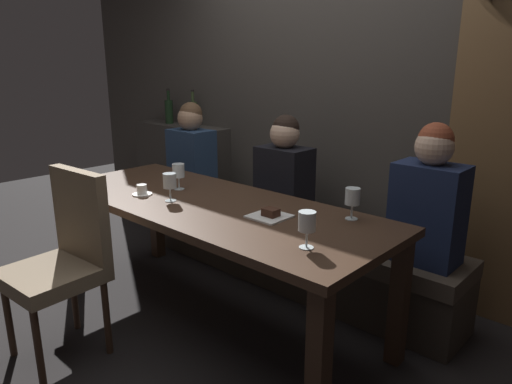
% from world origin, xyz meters
% --- Properties ---
extents(ground, '(9.00, 9.00, 0.00)m').
position_xyz_m(ground, '(0.00, 0.00, 0.00)').
color(ground, black).
extents(back_wall_tiled, '(6.00, 0.12, 3.00)m').
position_xyz_m(back_wall_tiled, '(0.00, 1.22, 1.50)').
color(back_wall_tiled, '#423D38').
rests_on(back_wall_tiled, ground).
extents(back_counter, '(1.10, 0.28, 0.95)m').
position_xyz_m(back_counter, '(-1.55, 1.04, 0.47)').
color(back_counter, '#38342F').
rests_on(back_counter, ground).
extents(dining_table, '(2.20, 0.84, 0.74)m').
position_xyz_m(dining_table, '(0.00, 0.00, 0.65)').
color(dining_table, '#342217').
rests_on(dining_table, ground).
extents(banquette_bench, '(2.50, 0.44, 0.45)m').
position_xyz_m(banquette_bench, '(0.00, 0.70, 0.23)').
color(banquette_bench, '#312A23').
rests_on(banquette_bench, ground).
extents(chair_near_side, '(0.47, 0.47, 0.98)m').
position_xyz_m(chair_near_side, '(-0.32, -0.72, 0.56)').
color(chair_near_side, '#3D281C').
rests_on(chair_near_side, ground).
extents(diner_redhead, '(0.36, 0.24, 0.76)m').
position_xyz_m(diner_redhead, '(-0.98, 0.69, 0.81)').
color(diner_redhead, navy).
rests_on(diner_redhead, banquette_bench).
extents(diner_bearded, '(0.36, 0.24, 0.73)m').
position_xyz_m(diner_bearded, '(-0.02, 0.71, 0.79)').
color(diner_bearded, black).
rests_on(diner_bearded, banquette_bench).
extents(diner_far_end, '(0.36, 0.24, 0.77)m').
position_xyz_m(diner_far_end, '(1.00, 0.69, 0.81)').
color(diner_far_end, '#192342').
rests_on(diner_far_end, banquette_bench).
extents(wine_bottle_dark_red, '(0.08, 0.08, 0.33)m').
position_xyz_m(wine_bottle_dark_red, '(-1.70, 1.03, 1.07)').
color(wine_bottle_dark_red, black).
rests_on(wine_bottle_dark_red, back_counter).
extents(wine_bottle_pale_label, '(0.08, 0.08, 0.33)m').
position_xyz_m(wine_bottle_pale_label, '(-1.39, 1.07, 1.07)').
color(wine_bottle_pale_label, '#384728').
rests_on(wine_bottle_pale_label, back_counter).
extents(wine_glass_near_right, '(0.08, 0.08, 0.16)m').
position_xyz_m(wine_glass_near_right, '(0.83, -0.18, 0.86)').
color(wine_glass_near_right, silver).
rests_on(wine_glass_near_right, dining_table).
extents(wine_glass_center_back, '(0.08, 0.08, 0.16)m').
position_xyz_m(wine_glass_center_back, '(-0.18, -0.14, 0.85)').
color(wine_glass_center_back, silver).
rests_on(wine_glass_center_back, dining_table).
extents(wine_glass_center_front, '(0.08, 0.08, 0.16)m').
position_xyz_m(wine_glass_center_front, '(-0.35, 0.06, 0.86)').
color(wine_glass_center_front, silver).
rests_on(wine_glass_center_front, dining_table).
extents(wine_glass_end_left, '(0.08, 0.08, 0.16)m').
position_xyz_m(wine_glass_end_left, '(0.76, 0.29, 0.86)').
color(wine_glass_end_left, silver).
rests_on(wine_glass_end_left, dining_table).
extents(espresso_cup, '(0.12, 0.12, 0.06)m').
position_xyz_m(espresso_cup, '(-0.41, -0.17, 0.77)').
color(espresso_cup, white).
rests_on(espresso_cup, dining_table).
extents(dessert_plate, '(0.19, 0.19, 0.05)m').
position_xyz_m(dessert_plate, '(0.44, 0.03, 0.75)').
color(dessert_plate, white).
rests_on(dessert_plate, dining_table).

